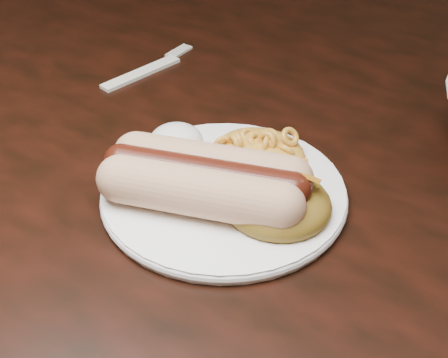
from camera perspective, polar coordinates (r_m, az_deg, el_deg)
The scene contains 7 objects.
table at distance 0.77m, azimuth 4.36°, elevation 0.92°, with size 1.60×0.90×0.75m.
plate at distance 0.57m, azimuth -0.00°, elevation -1.22°, with size 0.20×0.20×0.01m, color white.
hotdog at distance 0.55m, azimuth -1.59°, elevation 0.05°, with size 0.14×0.11×0.04m.
mac_and_cheese at distance 0.60m, azimuth 2.98°, elevation 3.04°, with size 0.08×0.08×0.03m, color gold.
sour_cream at distance 0.61m, azimuth -4.03°, elevation 3.64°, with size 0.05×0.05×0.03m, color white.
taco_salad at distance 0.54m, azimuth 4.45°, elevation -1.29°, with size 0.09×0.08×0.04m.
fork at distance 0.76m, azimuth -6.91°, elevation 8.74°, with size 0.02×0.15×0.00m, color silver.
Camera 1 is at (0.32, -0.54, 1.11)m, focal length 55.00 mm.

